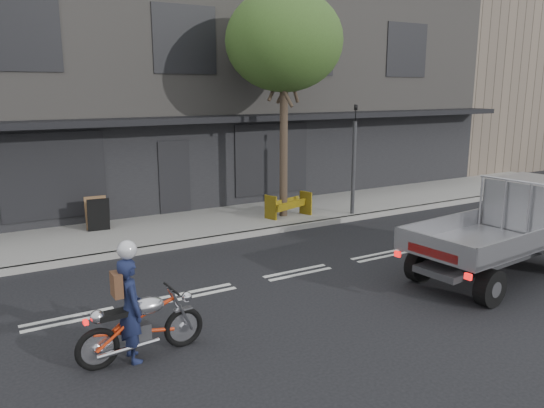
{
  "coord_description": "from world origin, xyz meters",
  "views": [
    {
      "loc": [
        -6.09,
        -9.27,
        3.98
      ],
      "look_at": [
        -0.37,
        0.5,
        1.5
      ],
      "focal_mm": 35.0,
      "sensor_mm": 36.0,
      "label": 1
    }
  ],
  "objects_px": {
    "traffic_light_pole": "(354,166)",
    "rider": "(131,310)",
    "motorcycle": "(142,324)",
    "flatbed_ute": "(526,217)",
    "sandwich_board": "(99,215)",
    "construction_barrier": "(292,206)",
    "street_tree": "(284,42)"
  },
  "relations": [
    {
      "from": "street_tree",
      "to": "flatbed_ute",
      "type": "distance_m",
      "value": 8.01
    },
    {
      "from": "traffic_light_pole",
      "to": "construction_barrier",
      "type": "distance_m",
      "value": 2.29
    },
    {
      "from": "street_tree",
      "to": "construction_barrier",
      "type": "height_order",
      "value": "street_tree"
    },
    {
      "from": "traffic_light_pole",
      "to": "rider",
      "type": "height_order",
      "value": "traffic_light_pole"
    },
    {
      "from": "traffic_light_pole",
      "to": "construction_barrier",
      "type": "height_order",
      "value": "traffic_light_pole"
    },
    {
      "from": "flatbed_ute",
      "to": "sandwich_board",
      "type": "relative_size",
      "value": 5.02
    },
    {
      "from": "traffic_light_pole",
      "to": "sandwich_board",
      "type": "distance_m",
      "value": 7.59
    },
    {
      "from": "flatbed_ute",
      "to": "construction_barrier",
      "type": "relative_size",
      "value": 3.45
    },
    {
      "from": "motorcycle",
      "to": "rider",
      "type": "distance_m",
      "value": 0.31
    },
    {
      "from": "flatbed_ute",
      "to": "street_tree",
      "type": "bearing_deg",
      "value": 104.24
    },
    {
      "from": "motorcycle",
      "to": "traffic_light_pole",
      "type": "bearing_deg",
      "value": 30.33
    },
    {
      "from": "street_tree",
      "to": "sandwich_board",
      "type": "xyz_separation_m",
      "value": [
        -5.29,
        0.98,
        -4.67
      ]
    },
    {
      "from": "traffic_light_pole",
      "to": "flatbed_ute",
      "type": "xyz_separation_m",
      "value": [
        0.34,
        -5.63,
        -0.47
      ]
    },
    {
      "from": "motorcycle",
      "to": "rider",
      "type": "bearing_deg",
      "value": 177.68
    },
    {
      "from": "street_tree",
      "to": "construction_barrier",
      "type": "bearing_deg",
      "value": -81.81
    },
    {
      "from": "street_tree",
      "to": "traffic_light_pole",
      "type": "relative_size",
      "value": 1.93
    },
    {
      "from": "motorcycle",
      "to": "construction_barrier",
      "type": "height_order",
      "value": "motorcycle"
    },
    {
      "from": "traffic_light_pole",
      "to": "motorcycle",
      "type": "distance_m",
      "value": 9.88
    },
    {
      "from": "traffic_light_pole",
      "to": "street_tree",
      "type": "bearing_deg",
      "value": 156.97
    },
    {
      "from": "flatbed_ute",
      "to": "traffic_light_pole",
      "type": "bearing_deg",
      "value": 87.84
    },
    {
      "from": "traffic_light_pole",
      "to": "rider",
      "type": "relative_size",
      "value": 2.21
    },
    {
      "from": "motorcycle",
      "to": "flatbed_ute",
      "type": "bearing_deg",
      "value": -4.56
    },
    {
      "from": "motorcycle",
      "to": "sandwich_board",
      "type": "xyz_separation_m",
      "value": [
        0.97,
        7.13,
        0.09
      ]
    },
    {
      "from": "traffic_light_pole",
      "to": "flatbed_ute",
      "type": "height_order",
      "value": "traffic_light_pole"
    },
    {
      "from": "motorcycle",
      "to": "sandwich_board",
      "type": "distance_m",
      "value": 7.19
    },
    {
      "from": "street_tree",
      "to": "traffic_light_pole",
      "type": "bearing_deg",
      "value": -23.03
    },
    {
      "from": "traffic_light_pole",
      "to": "sandwich_board",
      "type": "xyz_separation_m",
      "value": [
        -7.29,
        1.83,
        -1.04
      ]
    },
    {
      "from": "flatbed_ute",
      "to": "motorcycle",
      "type": "bearing_deg",
      "value": 172.15
    },
    {
      "from": "rider",
      "to": "sandwich_board",
      "type": "relative_size",
      "value": 1.72
    },
    {
      "from": "street_tree",
      "to": "sandwich_board",
      "type": "bearing_deg",
      "value": 169.47
    },
    {
      "from": "street_tree",
      "to": "rider",
      "type": "bearing_deg",
      "value": -136.21
    },
    {
      "from": "rider",
      "to": "flatbed_ute",
      "type": "distance_m",
      "value": 8.77
    }
  ]
}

